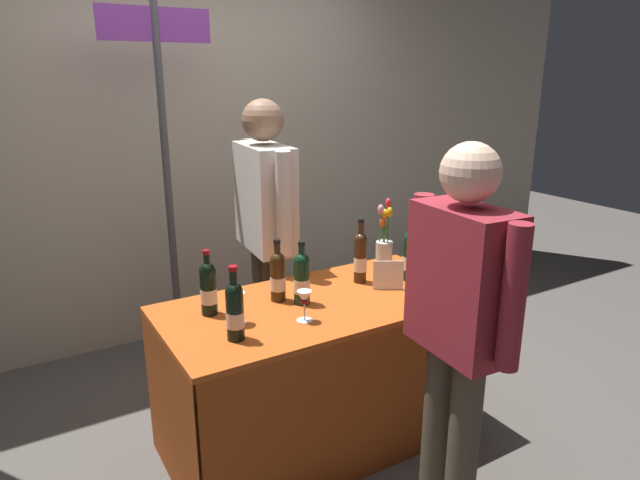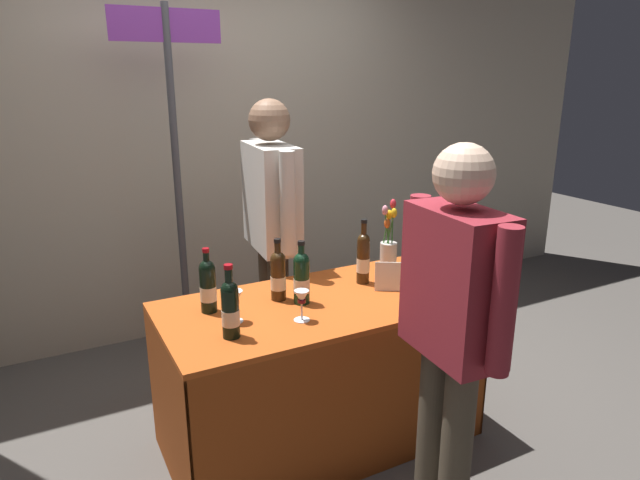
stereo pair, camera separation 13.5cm
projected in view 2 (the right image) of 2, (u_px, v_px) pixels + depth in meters
name	position (u px, v px, depth m)	size (l,w,h in m)	color
ground_plane	(320.00, 436.00, 2.83)	(12.00, 12.00, 0.00)	#514C47
back_partition	(210.00, 124.00, 3.78)	(6.81, 0.12, 2.89)	#B2A893
tasting_table	(320.00, 345.00, 2.68)	(1.49, 0.73, 0.74)	#B74C19
featured_wine_bottle	(278.00, 275.00, 2.60)	(0.07, 0.07, 0.30)	#38230F
display_bottle_0	(230.00, 308.00, 2.22)	(0.07, 0.07, 0.31)	black
display_bottle_1	(302.00, 277.00, 2.56)	(0.08, 0.08, 0.30)	black
display_bottle_2	(363.00, 257.00, 2.80)	(0.07, 0.07, 0.33)	#38230F
display_bottle_3	(208.00, 285.00, 2.46)	(0.07, 0.07, 0.30)	black
display_bottle_4	(414.00, 256.00, 2.82)	(0.08, 0.08, 0.32)	black
wine_glass_near_vendor	(234.00, 299.00, 2.37)	(0.07, 0.07, 0.14)	silver
wine_glass_mid	(302.00, 299.00, 2.38)	(0.07, 0.07, 0.14)	silver
flower_vase	(388.00, 251.00, 2.92)	(0.09, 0.09, 0.40)	silver
brochure_stand	(390.00, 277.00, 2.72)	(0.15, 0.01, 0.15)	silver
vendor_presenter	(272.00, 217.00, 3.13)	(0.26, 0.65, 1.65)	#4C4233
taster_foreground_right	(453.00, 316.00, 2.03)	(0.24, 0.57, 1.55)	#4C4233
booth_signpost	(175.00, 147.00, 3.25)	(0.62, 0.04, 2.15)	#47474C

